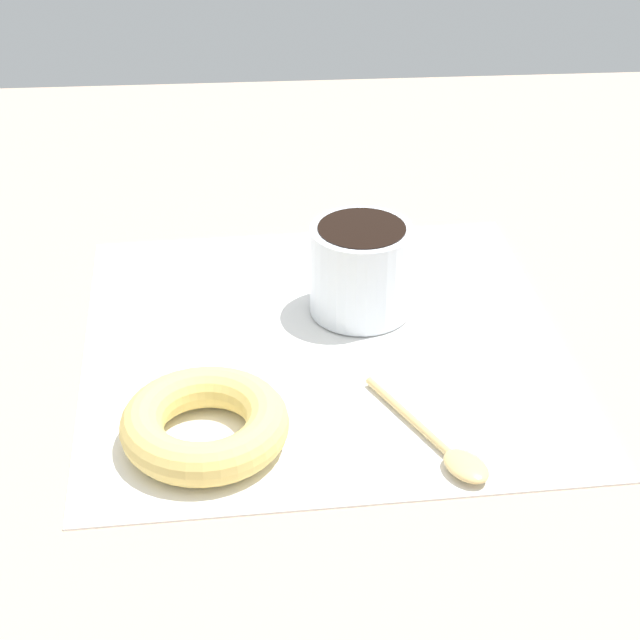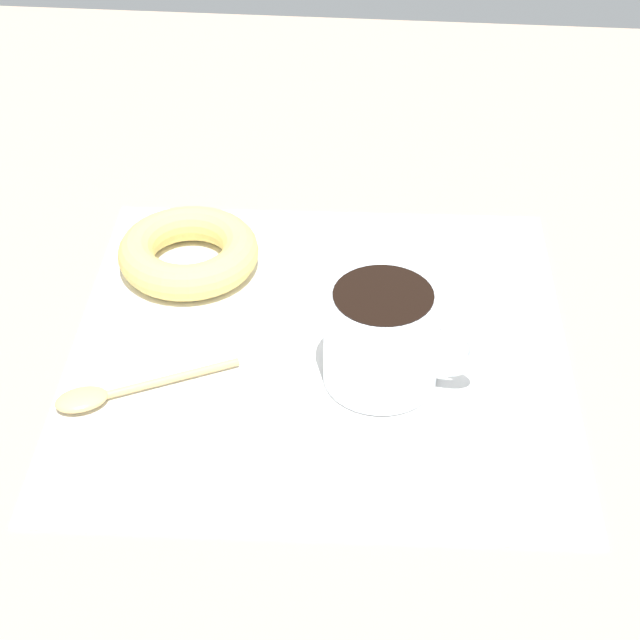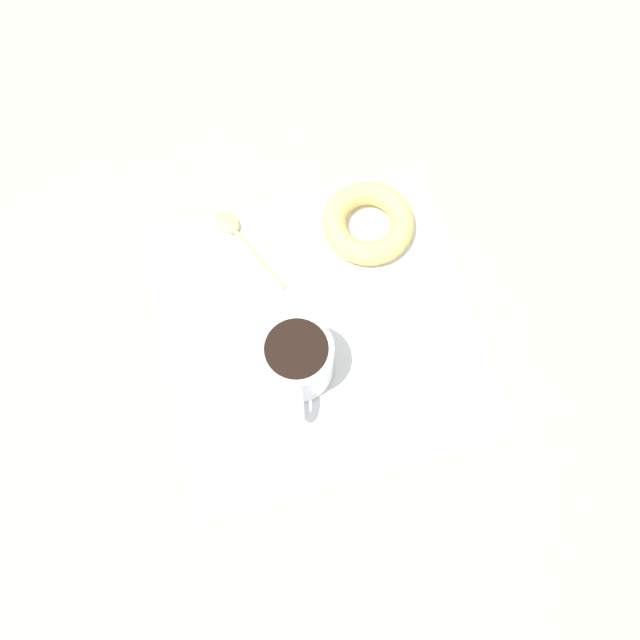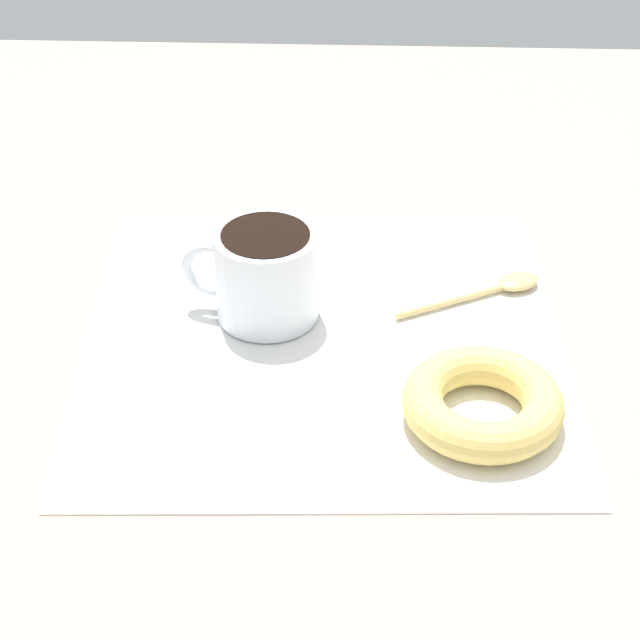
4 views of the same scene
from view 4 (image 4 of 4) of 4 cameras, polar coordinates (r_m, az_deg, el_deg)
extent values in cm
cube|color=tan|center=(81.96, 1.63, -1.78)|extent=(120.00, 120.00, 2.00)
cube|color=white|center=(81.05, 0.00, -1.23)|extent=(37.46, 37.46, 0.30)
cylinder|color=silver|center=(82.02, -3.05, 2.41)|extent=(7.94, 7.94, 7.16)
cylinder|color=black|center=(80.20, -3.13, 4.42)|extent=(6.74, 6.74, 0.60)
torus|color=silver|center=(83.05, -5.99, 2.71)|extent=(4.99, 1.63, 4.91)
torus|color=#E5C66B|center=(73.97, 8.45, -4.37)|extent=(11.11, 11.11, 2.87)
ellipsoid|color=#D8B772|center=(88.25, 10.33, 2.05)|extent=(4.30, 3.77, 0.90)
cylinder|color=#D8B772|center=(85.44, 6.90, 1.02)|extent=(9.33, 5.10, 0.56)
camera|label=1|loc=(0.88, 53.88, 20.01)|focal=60.00mm
camera|label=2|loc=(1.25, -1.70, 36.27)|focal=60.00mm
camera|label=3|loc=(0.82, -33.74, 52.48)|focal=40.00mm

